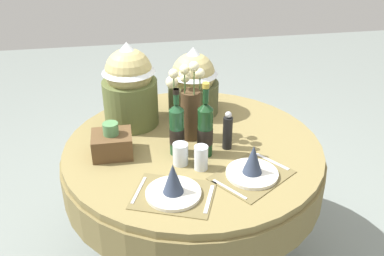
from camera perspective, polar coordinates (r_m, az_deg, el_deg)
ground at (r=2.70m, az=0.12°, el=-15.96°), size 8.00×8.00×0.00m
dining_table at (r=2.31m, az=0.14°, el=-5.20°), size 1.34×1.34×0.75m
place_setting_left at (r=1.86m, az=-2.47°, el=-7.66°), size 0.41×0.37×0.16m
place_setting_right at (r=2.00m, az=7.92°, el=-5.10°), size 0.43×0.41×0.16m
flower_vase at (r=2.21m, az=-0.40°, el=3.23°), size 0.19×0.15×0.44m
wine_bottle_left at (r=2.09m, az=1.74°, el=-0.13°), size 0.08×0.08×0.38m
wine_bottle_right at (r=2.10m, az=-2.00°, el=-0.18°), size 0.07×0.07×0.35m
tumbler_near_left at (r=2.02m, az=1.09°, el=-3.91°), size 0.07×0.07×0.12m
tumbler_near_right at (r=2.06m, az=-1.53°, el=-3.42°), size 0.07×0.07×0.11m
pepper_mill at (r=2.17m, az=4.68°, el=-0.46°), size 0.05×0.05×0.21m
gift_tub_back_left at (r=2.35m, az=-8.21°, el=6.00°), size 0.30×0.30×0.47m
gift_tub_back_centre at (r=2.48m, az=0.17°, el=6.43°), size 0.29×0.29×0.39m
woven_basket_side_left at (r=2.16m, az=-10.42°, el=-1.94°), size 0.19×0.17×0.17m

